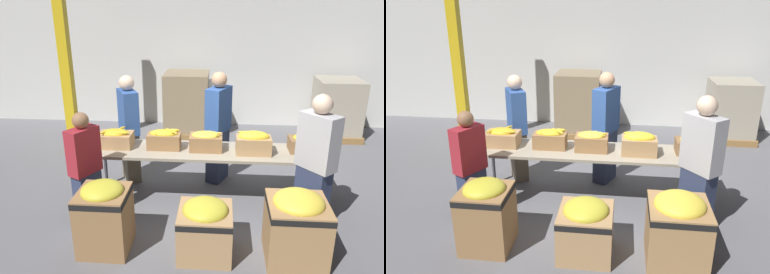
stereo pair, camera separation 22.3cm
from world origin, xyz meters
TOP-DOWN VIEW (x-y plane):
  - ground_plane at (0.00, 0.00)m, footprint 30.00×30.00m
  - wall_back at (0.00, 3.67)m, footprint 16.00×0.08m
  - sorting_table at (0.00, 0.00)m, footprint 3.36×0.73m
  - banana_box_0 at (-1.35, 0.04)m, footprint 0.49×0.34m
  - banana_box_1 at (-0.64, 0.02)m, footprint 0.47×0.26m
  - banana_box_2 at (-0.03, 0.01)m, footprint 0.46×0.31m
  - banana_box_3 at (0.62, -0.06)m, footprint 0.48×0.29m
  - banana_box_4 at (1.37, 0.08)m, footprint 0.47×0.32m
  - volunteer_0 at (0.13, 0.66)m, footprint 0.42×0.53m
  - volunteer_1 at (-1.54, -0.73)m, footprint 0.37×0.45m
  - volunteer_2 at (1.34, -0.63)m, footprint 0.48×0.52m
  - volunteer_3 at (-1.28, 0.56)m, footprint 0.42×0.52m
  - donation_bin_0 at (-1.15, -1.28)m, footprint 0.57×0.57m
  - donation_bin_1 at (0.02, -1.28)m, footprint 0.61×0.61m
  - donation_bin_2 at (1.04, -1.28)m, footprint 0.66×0.66m
  - support_pillar at (-2.76, 1.89)m, footprint 0.19×0.19m
  - pallet_stack_0 at (2.61, 2.94)m, footprint 0.98×0.98m
  - pallet_stack_1 at (-0.58, 2.89)m, footprint 1.01×1.01m
  - pallet_stack_2 at (-0.37, 2.94)m, footprint 0.91×0.91m

SIDE VIEW (x-z plane):
  - ground_plane at x=0.00m, z-range 0.00..0.00m
  - donation_bin_1 at x=0.02m, z-range 0.02..0.70m
  - donation_bin_2 at x=1.04m, z-range 0.02..0.86m
  - donation_bin_0 at x=-1.15m, z-range 0.03..0.89m
  - pallet_stack_2 at x=-0.37m, z-range -0.01..1.12m
  - pallet_stack_0 at x=2.61m, z-range -0.01..1.24m
  - pallet_stack_1 at x=-0.58m, z-range -0.01..1.34m
  - sorting_table at x=0.00m, z-range 0.34..1.12m
  - volunteer_1 at x=-1.54m, z-range 0.00..1.51m
  - volunteer_3 at x=-1.28m, z-range -0.01..1.72m
  - volunteer_2 at x=1.34m, z-range -0.01..1.77m
  - volunteer_0 at x=0.13m, z-range -0.01..1.78m
  - banana_box_4 at x=1.37m, z-range 0.78..1.03m
  - banana_box_0 at x=-1.35m, z-range 0.77..1.05m
  - banana_box_2 at x=-0.03m, z-range 0.78..1.06m
  - banana_box_1 at x=-0.64m, z-range 0.78..1.07m
  - banana_box_3 at x=0.62m, z-range 0.78..1.10m
  - wall_back at x=0.00m, z-range 0.00..4.00m
  - support_pillar at x=-2.76m, z-range 0.00..4.00m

